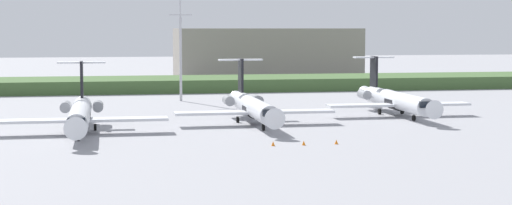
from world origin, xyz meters
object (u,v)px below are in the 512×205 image
Objects in this scene: regional_jet_nearest at (80,113)px; regional_jet_third at (395,99)px; safety_cone_rear_marker at (336,142)px; antenna_mast at (181,47)px; regional_jet_second at (253,106)px; safety_cone_front_marker at (273,144)px; safety_cone_mid_marker at (304,143)px.

regional_jet_nearest is 1.00× the size of regional_jet_third.
regional_jet_third is 34.04m from safety_cone_rear_marker.
regional_jet_nearest is at bearing -111.51° from antenna_mast.
regional_jet_second is 56.36× the size of safety_cone_front_marker.
regional_jet_third is at bearing 58.13° from safety_cone_rear_marker.
antenna_mast reaches higher than regional_jet_nearest.
regional_jet_nearest is 28.01m from safety_cone_front_marker.
regional_jet_second is 1.00× the size of regional_jet_third.
regional_jet_nearest is 34.49m from safety_cone_rear_marker.
antenna_mast is at bearing 68.49° from regional_jet_nearest.
antenna_mast is 62.41m from safety_cone_rear_marker.
antenna_mast is (-30.93, 31.37, 7.74)m from regional_jet_third.
regional_jet_nearest reaches higher than safety_cone_mid_marker.
regional_jet_nearest is 49.79m from regional_jet_third.
safety_cone_front_marker is 1.00× the size of safety_cone_mid_marker.
safety_cone_mid_marker is 1.00× the size of safety_cone_rear_marker.
antenna_mast is at bearing 98.43° from safety_cone_mid_marker.
safety_cone_front_marker is at bearing 177.64° from safety_cone_mid_marker.
safety_cone_mid_marker is 4.04m from safety_cone_rear_marker.
regional_jet_second is at bearing 85.96° from safety_cone_front_marker.
regional_jet_nearest is 47.75m from antenna_mast.
regional_jet_third is (48.21, 12.47, 0.00)m from regional_jet_nearest.
safety_cone_front_marker is 1.00× the size of safety_cone_rear_marker.
safety_cone_rear_marker is (12.99, -60.21, -10.00)m from antenna_mast.
safety_cone_mid_marker is (8.96, -60.41, -10.00)m from antenna_mast.
safety_cone_rear_marker is at bearing 0.32° from safety_cone_front_marker.
regional_jet_second reaches higher than safety_cone_rear_marker.
regional_jet_second is 56.36× the size of safety_cone_rear_marker.
regional_jet_third is 56.36× the size of safety_cone_front_marker.
safety_cone_mid_marker is (2.10, -22.15, -2.26)m from regional_jet_second.
regional_jet_third is at bearing 48.43° from safety_cone_front_marker.
safety_cone_rear_marker is (30.27, -16.38, -2.26)m from regional_jet_nearest.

